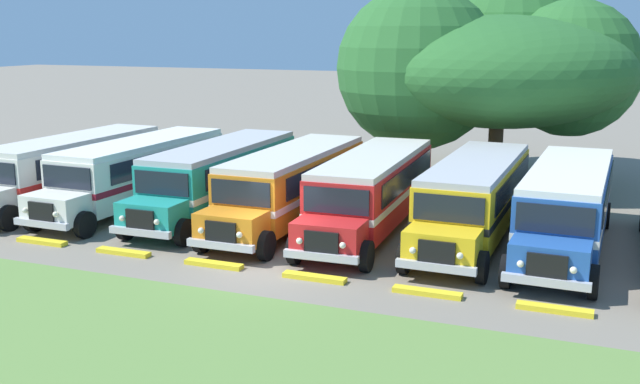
# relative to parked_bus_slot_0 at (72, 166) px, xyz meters

# --- Properties ---
(ground_plane) EXTENTS (220.00, 220.00, 0.00)m
(ground_plane) POSITION_rel_parked_bus_slot_0_xyz_m (12.14, -5.30, -1.58)
(ground_plane) COLOR slate
(foreground_grass_strip) EXTENTS (80.00, 11.40, 0.01)m
(foreground_grass_strip) POSITION_rel_parked_bus_slot_0_xyz_m (12.14, -13.39, -1.58)
(foreground_grass_strip) COLOR olive
(foreground_grass_strip) RESTS_ON ground_plane
(parked_bus_slot_0) EXTENTS (2.81, 10.86, 2.82)m
(parked_bus_slot_0) POSITION_rel_parked_bus_slot_0_xyz_m (0.00, 0.00, 0.00)
(parked_bus_slot_0) COLOR silver
(parked_bus_slot_0) RESTS_ON ground_plane
(parked_bus_slot_1) EXTENTS (2.85, 10.86, 2.82)m
(parked_bus_slot_1) POSITION_rel_parked_bus_slot_0_xyz_m (3.32, 0.27, 0.00)
(parked_bus_slot_1) COLOR silver
(parked_bus_slot_1) RESTS_ON ground_plane
(parked_bus_slot_2) EXTENTS (2.83, 10.86, 2.82)m
(parked_bus_slot_2) POSITION_rel_parked_bus_slot_0_xyz_m (7.05, 0.66, 0.00)
(parked_bus_slot_2) COLOR teal
(parked_bus_slot_2) RESTS_ON ground_plane
(parked_bus_slot_3) EXTENTS (2.71, 10.84, 2.82)m
(parked_bus_slot_3) POSITION_rel_parked_bus_slot_0_xyz_m (10.47, 0.29, 0.00)
(parked_bus_slot_3) COLOR orange
(parked_bus_slot_3) RESTS_ON ground_plane
(parked_bus_slot_4) EXTENTS (3.05, 10.89, 2.82)m
(parked_bus_slot_4) POSITION_rel_parked_bus_slot_0_xyz_m (13.70, 0.39, 0.00)
(parked_bus_slot_4) COLOR red
(parked_bus_slot_4) RESTS_ON ground_plane
(parked_bus_slot_5) EXTENTS (2.78, 10.85, 2.82)m
(parked_bus_slot_5) POSITION_rel_parked_bus_slot_0_xyz_m (17.49, 0.69, 0.00)
(parked_bus_slot_5) COLOR yellow
(parked_bus_slot_5) RESTS_ON ground_plane
(parked_bus_slot_6) EXTENTS (2.89, 10.87, 2.82)m
(parked_bus_slot_6) POSITION_rel_parked_bus_slot_0_xyz_m (20.66, 0.55, 0.00)
(parked_bus_slot_6) COLOR #23519E
(parked_bus_slot_6) RESTS_ON ground_plane
(curb_wheelstop_1) EXTENTS (2.00, 0.36, 0.15)m
(curb_wheelstop_1) POSITION_rel_parked_bus_slot_0_xyz_m (3.45, -5.79, -1.51)
(curb_wheelstop_1) COLOR yellow
(curb_wheelstop_1) RESTS_ON ground_plane
(curb_wheelstop_2) EXTENTS (2.00, 0.36, 0.15)m
(curb_wheelstop_2) POSITION_rel_parked_bus_slot_0_xyz_m (6.93, -5.79, -1.51)
(curb_wheelstop_2) COLOR yellow
(curb_wheelstop_2) RESTS_ON ground_plane
(curb_wheelstop_3) EXTENTS (2.00, 0.36, 0.15)m
(curb_wheelstop_3) POSITION_rel_parked_bus_slot_0_xyz_m (10.40, -5.79, -1.51)
(curb_wheelstop_3) COLOR yellow
(curb_wheelstop_3) RESTS_ON ground_plane
(curb_wheelstop_4) EXTENTS (2.00, 0.36, 0.15)m
(curb_wheelstop_4) POSITION_rel_parked_bus_slot_0_xyz_m (13.88, -5.79, -1.51)
(curb_wheelstop_4) COLOR yellow
(curb_wheelstop_4) RESTS_ON ground_plane
(curb_wheelstop_5) EXTENTS (2.00, 0.36, 0.15)m
(curb_wheelstop_5) POSITION_rel_parked_bus_slot_0_xyz_m (17.36, -5.79, -1.51)
(curb_wheelstop_5) COLOR yellow
(curb_wheelstop_5) RESTS_ON ground_plane
(curb_wheelstop_6) EXTENTS (2.00, 0.36, 0.15)m
(curb_wheelstop_6) POSITION_rel_parked_bus_slot_0_xyz_m (20.84, -5.79, -1.51)
(curb_wheelstop_6) COLOR yellow
(curb_wheelstop_6) RESTS_ON ground_plane
(broad_shade_tree) EXTENTS (14.08, 13.66, 10.20)m
(broad_shade_tree) POSITION_rel_parked_bus_slot_0_xyz_m (16.22, 11.59, 4.13)
(broad_shade_tree) COLOR brown
(broad_shade_tree) RESTS_ON ground_plane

